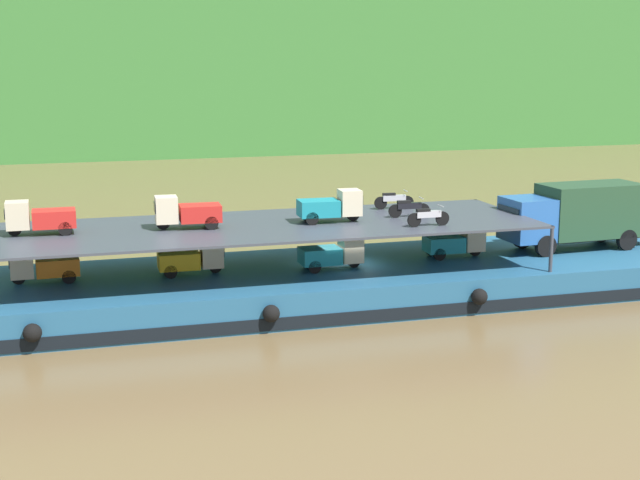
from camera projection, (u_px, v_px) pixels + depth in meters
The scene contains 14 objects.
ground_plane at pixel (345, 298), 41.19m from camera, with size 400.00×400.00×0.00m, color brown.
cargo_barge at pixel (345, 282), 41.02m from camera, with size 33.04×8.88×1.50m.
covered_lorry at pixel (576, 214), 43.90m from camera, with size 7.93×2.58×3.10m.
cargo_rack at pixel (260, 227), 39.45m from camera, with size 23.84×7.54×2.00m.
mini_truck_lower_stern at pixel (43, 266), 37.71m from camera, with size 2.77×1.26×1.38m.
mini_truck_lower_aft at pixel (192, 258), 39.11m from camera, with size 2.76×1.24×1.38m.
mini_truck_lower_mid at pixel (332, 254), 40.01m from camera, with size 2.76×1.23×1.38m.
mini_truck_lower_fore at pixel (455, 242), 42.39m from camera, with size 2.78×1.27×1.38m.
mini_truck_upper_stern at pixel (39, 218), 37.31m from camera, with size 2.74×1.20×1.38m.
mini_truck_upper_mid at pixel (187, 212), 38.57m from camera, with size 2.79×1.28×1.38m.
mini_truck_upper_fore at pixel (331, 206), 40.05m from camera, with size 2.79×1.28×1.38m.
motorcycle_upper_port at pixel (428, 216), 39.09m from camera, with size 1.90×0.55×0.87m.
motorcycle_upper_centre at pixel (409, 208), 41.23m from camera, with size 1.90×0.55×0.87m.
motorcycle_upper_stbd at pixel (394, 200), 43.39m from camera, with size 1.90×0.55×0.87m.
Camera 1 is at (-12.35, -37.89, 10.76)m, focal length 52.06 mm.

